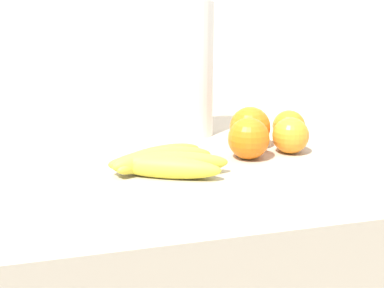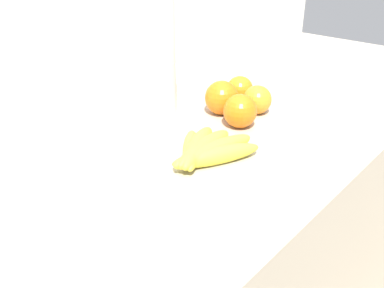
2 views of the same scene
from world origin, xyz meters
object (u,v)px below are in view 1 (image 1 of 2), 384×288
Objects in this scene: banana_bunch at (162,161)px; paper_towel_roll at (187,70)px; orange_back_right at (289,126)px; orange_back_left at (250,127)px; orange_front at (249,138)px; orange_far_right at (291,136)px.

paper_towel_roll reaches higher than banana_bunch.
orange_back_right is (0.29, 0.13, 0.01)m from banana_bunch.
orange_front is at bearing -113.41° from orange_back_left.
paper_towel_roll is at bearing 146.49° from orange_back_right.
paper_towel_roll reaches higher than orange_back_left.
orange_front is (-0.12, -0.09, 0.00)m from orange_back_right.
orange_front is 0.08m from orange_back_left.
orange_far_right is at bearing -114.29° from orange_back_right.
orange_back_right reaches higher than banana_bunch.
orange_back_right is 0.83× the size of orange_back_left.
orange_front is at bearing -144.41° from orange_back_right.
paper_towel_roll is (0.10, 0.25, 0.12)m from banana_bunch.
orange_far_right is at bearing 11.48° from banana_bunch.
orange_back_left is 0.20m from paper_towel_roll.
orange_back_right is at bearing 7.62° from orange_back_left.
orange_front reaches higher than orange_far_right.
banana_bunch is 0.17m from orange_front.
banana_bunch is at bearing -150.18° from orange_back_left.
orange_front is (0.17, 0.04, 0.02)m from banana_bunch.
paper_towel_roll reaches higher than orange_front.
orange_back_left reaches higher than orange_front.
orange_back_right is 0.25m from paper_towel_roll.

